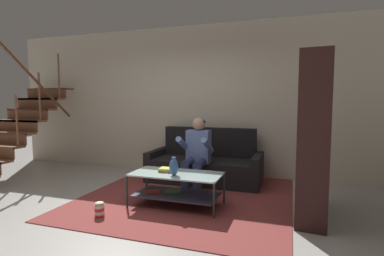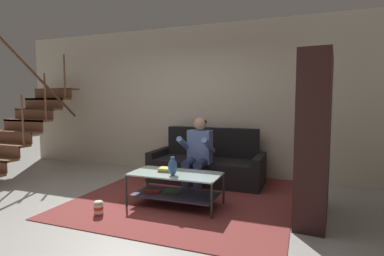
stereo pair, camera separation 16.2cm
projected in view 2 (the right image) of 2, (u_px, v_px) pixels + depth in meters
name	position (u px, v px, depth m)	size (l,w,h in m)	color
ground	(135.00, 215.00, 3.78)	(16.80, 16.80, 0.00)	#A6A39D
back_partition	(200.00, 100.00, 5.94)	(8.40, 0.12, 2.90)	beige
staircase_run	(22.00, 125.00, 5.84)	(1.04, 2.08, 2.63)	brown
couch	(208.00, 165.00, 5.35)	(1.98, 0.86, 0.94)	black
person_seated_center	(198.00, 151.00, 4.83)	(0.50, 0.58, 1.17)	navy
coffee_table	(175.00, 184.00, 4.08)	(1.23, 0.60, 0.46)	#A9C3BC
area_rug	(191.00, 194.00, 4.62)	(3.00, 3.31, 0.01)	brown
vase	(173.00, 167.00, 3.93)	(0.12, 0.12, 0.25)	#31568F
book_stack	(166.00, 169.00, 4.16)	(0.22, 0.20, 0.05)	#A36948
bookshelf	(318.00, 156.00, 3.69)	(0.44, 1.17, 1.99)	black
popcorn_tub	(99.00, 208.00, 3.73)	(0.12, 0.12, 0.20)	red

